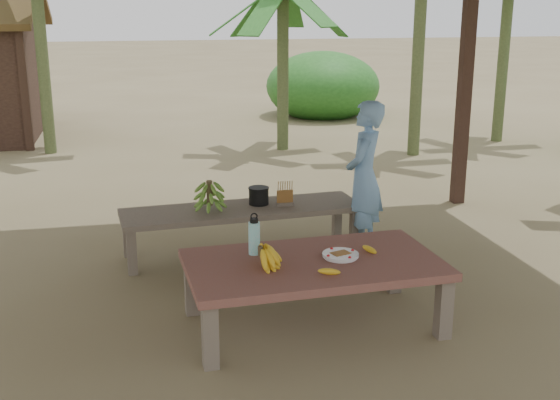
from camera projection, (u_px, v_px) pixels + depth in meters
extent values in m
plane|color=brown|center=(258.00, 300.00, 5.54)|extent=(80.00, 80.00, 0.00)
cube|color=black|center=(465.00, 87.00, 7.90)|extent=(0.13, 0.13, 2.70)
cube|color=brown|center=(210.00, 336.00, 4.46)|extent=(0.10, 0.10, 0.44)
cube|color=brown|center=(444.00, 308.00, 4.87)|extent=(0.10, 0.10, 0.44)
cube|color=brown|center=(192.00, 287.00, 5.24)|extent=(0.10, 0.10, 0.44)
cube|color=brown|center=(394.00, 266.00, 5.65)|extent=(0.10, 0.10, 0.44)
cube|color=maroon|center=(313.00, 265.00, 4.99)|extent=(1.85, 1.09, 0.06)
cube|color=brown|center=(132.00, 252.00, 6.02)|extent=(0.09, 0.09, 0.40)
cube|color=brown|center=(355.00, 231.00, 6.58)|extent=(0.09, 0.09, 0.40)
cube|color=brown|center=(127.00, 236.00, 6.44)|extent=(0.09, 0.09, 0.40)
cube|color=brown|center=(337.00, 217.00, 7.01)|extent=(0.09, 0.09, 0.40)
cube|color=brown|center=(242.00, 210.00, 6.45)|extent=(2.24, 0.77, 0.05)
cylinder|color=white|center=(340.00, 257.00, 5.04)|extent=(0.24, 0.24, 0.01)
cylinder|color=white|center=(340.00, 255.00, 5.04)|extent=(0.26, 0.26, 0.02)
cube|color=brown|center=(341.00, 254.00, 5.03)|extent=(0.16, 0.13, 0.02)
ellipsoid|color=yellow|center=(329.00, 272.00, 4.72)|extent=(0.16, 0.05, 0.04)
ellipsoid|color=yellow|center=(370.00, 249.00, 5.14)|extent=(0.11, 0.14, 0.04)
cylinder|color=#43D3CE|center=(254.00, 238.00, 5.08)|extent=(0.08, 0.08, 0.24)
cylinder|color=black|center=(254.00, 220.00, 5.05)|extent=(0.06, 0.06, 0.03)
torus|color=black|center=(254.00, 216.00, 5.04)|extent=(0.05, 0.01, 0.05)
cylinder|color=black|center=(259.00, 196.00, 6.53)|extent=(0.18, 0.18, 0.16)
imported|color=#70A0D4|center=(364.00, 177.00, 6.49)|extent=(0.57, 0.62, 1.42)
cylinder|color=#596638|center=(419.00, 43.00, 10.39)|extent=(0.18, 0.18, 3.37)
cylinder|color=#596638|center=(283.00, 68.00, 10.89)|extent=(0.18, 0.18, 2.58)
cylinder|color=#596638|center=(41.00, 44.00, 10.52)|extent=(0.18, 0.18, 3.34)
cylinder|color=#596638|center=(504.00, 45.00, 11.50)|extent=(0.18, 0.18, 3.19)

